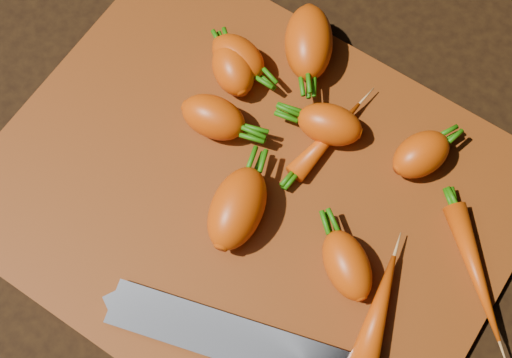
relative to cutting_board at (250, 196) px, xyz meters
The scene contains 14 objects.
ground 0.01m from the cutting_board, ahead, with size 2.00×2.00×0.01m, color black.
cutting_board is the anchor object (origin of this frame).
carrot_0 0.09m from the cutting_board, 150.34° to the left, with size 0.07×0.04×0.04m, color #D74C0D.
carrot_1 0.13m from the cutting_board, 131.44° to the left, with size 0.06×0.04×0.04m, color #D74C0D.
carrot_2 0.17m from the cutting_board, 102.70° to the left, with size 0.09×0.05×0.05m, color #D74C0D.
carrot_3 0.04m from the cutting_board, 83.30° to the right, with size 0.09×0.05×0.05m, color #D74C0D.
carrot_4 0.11m from the cutting_board, 73.33° to the left, with size 0.07×0.04×0.04m, color #D74C0D.
carrot_5 0.14m from the cutting_board, 128.77° to the left, with size 0.06×0.04×0.04m, color #D74C0D.
carrot_6 0.12m from the cutting_board, ahead, with size 0.07×0.04×0.04m, color #D74C0D.
carrot_7 0.10m from the cutting_board, 68.96° to the left, with size 0.10×0.02×0.02m, color #D74C0D.
carrot_8 0.23m from the cutting_board, 12.40° to the left, with size 0.13×0.02×0.02m, color #D74C0D.
carrot_9 0.17m from the cutting_board, 12.33° to the right, with size 0.11×0.03×0.03m, color #D74C0D.
carrot_10 0.17m from the cutting_board, 44.79° to the left, with size 0.06×0.04×0.04m, color #D74C0D.
knife 0.15m from the cutting_board, 54.02° to the right, with size 0.37×0.14×0.02m.
Camera 1 is at (0.14, -0.20, 0.67)m, focal length 50.00 mm.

